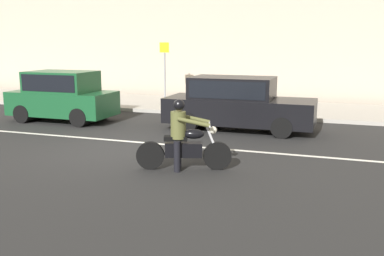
{
  "coord_description": "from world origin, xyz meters",
  "views": [
    {
      "loc": [
        5.6,
        -10.14,
        2.85
      ],
      "look_at": [
        2.37,
        -0.73,
        0.87
      ],
      "focal_mm": 40.88,
      "sensor_mm": 36.0,
      "label": 1
    }
  ],
  "objects_px": {
    "parked_hatchback_forest_green": "(62,96)",
    "parked_sedan_black": "(237,103)",
    "motorcycle_with_rider_olive": "(183,141)",
    "street_sign_post": "(165,66)"
  },
  "relations": [
    {
      "from": "parked_hatchback_forest_green",
      "to": "parked_sedan_black",
      "type": "bearing_deg",
      "value": 4.3
    },
    {
      "from": "parked_sedan_black",
      "to": "street_sign_post",
      "type": "relative_size",
      "value": 1.78
    },
    {
      "from": "motorcycle_with_rider_olive",
      "to": "street_sign_post",
      "type": "relative_size",
      "value": 0.77
    },
    {
      "from": "street_sign_post",
      "to": "parked_sedan_black",
      "type": "bearing_deg",
      "value": -45.96
    },
    {
      "from": "parked_hatchback_forest_green",
      "to": "street_sign_post",
      "type": "relative_size",
      "value": 1.39
    },
    {
      "from": "motorcycle_with_rider_olive",
      "to": "parked_hatchback_forest_green",
      "type": "height_order",
      "value": "parked_hatchback_forest_green"
    },
    {
      "from": "motorcycle_with_rider_olive",
      "to": "parked_hatchback_forest_green",
      "type": "distance_m",
      "value": 7.55
    },
    {
      "from": "street_sign_post",
      "to": "parked_hatchback_forest_green",
      "type": "bearing_deg",
      "value": -110.96
    },
    {
      "from": "street_sign_post",
      "to": "motorcycle_with_rider_olive",
      "type": "bearing_deg",
      "value": -65.29
    },
    {
      "from": "parked_sedan_black",
      "to": "street_sign_post",
      "type": "distance_m",
      "value": 6.36
    }
  ]
}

